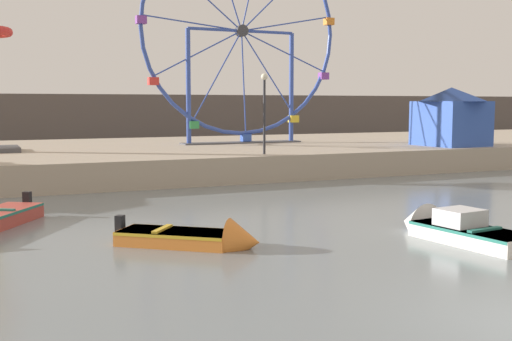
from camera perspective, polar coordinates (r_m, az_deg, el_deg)
The scene contains 7 objects.
quay_promenade at distance 36.69m, azimuth -10.51°, elevation 1.16°, with size 110.00×18.39×1.25m, color tan.
distant_town_skyline at distance 54.42m, azimuth -15.10°, elevation 4.25°, with size 140.00×3.00×4.40m, color #564C47.
motorboat_orange_hull at distance 16.50m, azimuth -4.85°, elevation -6.05°, with size 3.64×3.25×1.16m.
motorboat_white_red_stripe at distance 18.15m, azimuth 16.84°, elevation -4.97°, with size 1.76×4.39×1.29m.
ferris_wheel_blue_frame at distance 39.13m, azimuth -1.29°, elevation 12.02°, with size 12.68×1.20×12.97m.
carnival_booth_blue_tent at distance 38.29m, azimuth 16.95°, elevation 4.71°, with size 3.47×4.03×3.31m.
promenade_lamp_near at distance 30.35m, azimuth 0.75°, elevation 6.17°, with size 0.32×0.32×3.81m.
Camera 1 is at (-8.62, -7.27, 3.63)m, focal length 44.94 mm.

